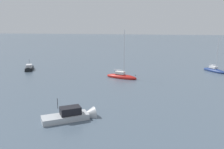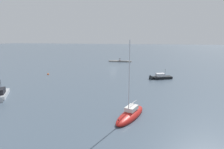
# 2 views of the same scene
# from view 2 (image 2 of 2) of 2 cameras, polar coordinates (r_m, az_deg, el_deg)

# --- Properties ---
(ground_plane) EXTENTS (500.00, 500.00, 0.00)m
(ground_plane) POSITION_cam_2_polar(r_m,az_deg,el_deg) (74.53, 0.23, 2.06)
(ground_plane) COLOR #475666
(seawall_pier) EXTENTS (11.69, 1.65, 0.60)m
(seawall_pier) POSITION_cam_2_polar(r_m,az_deg,el_deg) (93.19, 2.55, 4.18)
(seawall_pier) COLOR gray
(seawall_pier) RESTS_ON ground_plane
(person_seated_maroon_left) EXTENTS (0.41, 0.62, 0.73)m
(person_seated_maroon_left) POSITION_cam_2_polar(r_m,az_deg,el_deg) (92.97, 2.48, 4.51)
(person_seated_maroon_left) COLOR #1E2333
(person_seated_maroon_left) RESTS_ON seawall_pier
(umbrella_open_black) EXTENTS (1.20, 1.20, 1.27)m
(umbrella_open_black) POSITION_cam_2_polar(r_m,az_deg,el_deg) (93.02, 2.50, 5.04)
(umbrella_open_black) COLOR black
(umbrella_open_black) RESTS_ON seawall_pier
(sailboat_red_near) EXTENTS (5.06, 8.69, 12.51)m
(sailboat_red_near) POSITION_cam_2_polar(r_m,az_deg,el_deg) (29.72, 5.75, -12.32)
(sailboat_red_near) COLOR red
(sailboat_red_near) RESTS_ON ground_plane
(motorboat_black_near) EXTENTS (7.03, 4.56, 3.80)m
(motorboat_black_near) POSITION_cam_2_polar(r_m,az_deg,el_deg) (56.90, 14.44, -0.93)
(motorboat_black_near) COLOR black
(motorboat_black_near) RESTS_ON ground_plane
(motorboat_grey_mid) EXTENTS (6.14, 7.82, 4.35)m
(motorboat_grey_mid) POSITION_cam_2_polar(r_m,az_deg,el_deg) (44.55, -31.72, -5.76)
(motorboat_grey_mid) COLOR #ADB2B7
(motorboat_grey_mid) RESTS_ON ground_plane
(mooring_buoy_near) EXTENTS (0.67, 0.67, 0.67)m
(mooring_buoy_near) POSITION_cam_2_polar(r_m,az_deg,el_deg) (65.16, -19.35, 0.09)
(mooring_buoy_near) COLOR #EA5914
(mooring_buoy_near) RESTS_ON ground_plane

